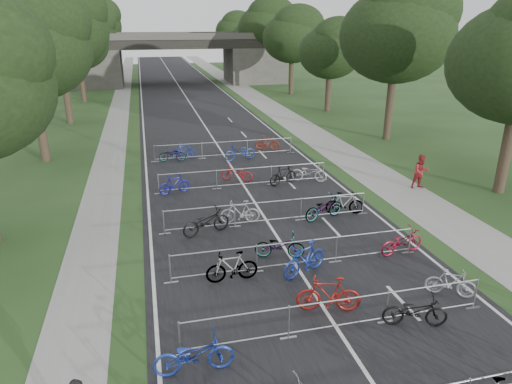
# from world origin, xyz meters

# --- Properties ---
(road) EXTENTS (11.00, 140.00, 0.01)m
(road) POSITION_xyz_m (0.00, 50.00, 0.01)
(road) COLOR black
(road) RESTS_ON ground
(sidewalk_right) EXTENTS (3.00, 140.00, 0.01)m
(sidewalk_right) POSITION_xyz_m (8.00, 50.00, 0.01)
(sidewalk_right) COLOR gray
(sidewalk_right) RESTS_ON ground
(sidewalk_left) EXTENTS (2.00, 140.00, 0.01)m
(sidewalk_left) POSITION_xyz_m (-7.50, 50.00, 0.01)
(sidewalk_left) COLOR gray
(sidewalk_left) RESTS_ON ground
(lane_markings) EXTENTS (0.12, 140.00, 0.00)m
(lane_markings) POSITION_xyz_m (0.00, 50.00, 0.00)
(lane_markings) COLOR silver
(lane_markings) RESTS_ON ground
(overpass_bridge) EXTENTS (31.00, 8.00, 7.05)m
(overpass_bridge) POSITION_xyz_m (0.00, 65.00, 3.53)
(overpass_bridge) COLOR #42413B
(overpass_bridge) RESTS_ON ground
(tree_left_1) EXTENTS (7.56, 7.56, 11.53)m
(tree_left_1) POSITION_xyz_m (-11.39, 27.93, 7.30)
(tree_left_1) COLOR #33261C
(tree_left_1) RESTS_ON ground
(tree_right_1) EXTENTS (8.18, 8.18, 12.47)m
(tree_right_1) POSITION_xyz_m (13.11, 27.93, 7.90)
(tree_right_1) COLOR #33261C
(tree_right_1) RESTS_ON ground
(tree_left_2) EXTENTS (8.40, 8.40, 12.81)m
(tree_left_2) POSITION_xyz_m (-11.39, 39.93, 8.12)
(tree_left_2) COLOR #33261C
(tree_left_2) RESTS_ON ground
(tree_right_2) EXTENTS (6.16, 6.16, 9.39)m
(tree_right_2) POSITION_xyz_m (13.11, 39.93, 5.95)
(tree_right_2) COLOR #33261C
(tree_right_2) RESTS_ON ground
(tree_left_3) EXTENTS (6.72, 6.72, 10.25)m
(tree_left_3) POSITION_xyz_m (-11.39, 51.93, 6.49)
(tree_left_3) COLOR #33261C
(tree_left_3) RESTS_ON ground
(tree_right_3) EXTENTS (7.17, 7.17, 10.93)m
(tree_right_3) POSITION_xyz_m (13.11, 51.93, 6.92)
(tree_right_3) COLOR #33261C
(tree_right_3) RESTS_ON ground
(tree_left_4) EXTENTS (7.56, 7.56, 11.53)m
(tree_left_4) POSITION_xyz_m (-11.39, 63.93, 7.30)
(tree_left_4) COLOR #33261C
(tree_left_4) RESTS_ON ground
(tree_right_4) EXTENTS (8.18, 8.18, 12.47)m
(tree_right_4) POSITION_xyz_m (13.11, 63.93, 7.90)
(tree_right_4) COLOR #33261C
(tree_right_4) RESTS_ON ground
(tree_left_5) EXTENTS (8.40, 8.40, 12.81)m
(tree_left_5) POSITION_xyz_m (-11.39, 75.93, 8.12)
(tree_left_5) COLOR #33261C
(tree_left_5) RESTS_ON ground
(tree_right_5) EXTENTS (6.16, 6.16, 9.39)m
(tree_right_5) POSITION_xyz_m (13.11, 75.93, 5.95)
(tree_right_5) COLOR #33261C
(tree_right_5) RESTS_ON ground
(tree_left_6) EXTENTS (6.72, 6.72, 10.25)m
(tree_left_6) POSITION_xyz_m (-11.39, 87.93, 6.49)
(tree_left_6) COLOR #33261C
(tree_left_6) RESTS_ON ground
(tree_right_6) EXTENTS (7.17, 7.17, 10.93)m
(tree_right_6) POSITION_xyz_m (13.11, 87.93, 6.92)
(tree_right_6) COLOR #33261C
(tree_right_6) RESTS_ON ground
(barrier_row_2) EXTENTS (9.70, 0.08, 1.10)m
(barrier_row_2) POSITION_xyz_m (0.00, 7.20, 0.55)
(barrier_row_2) COLOR #97999E
(barrier_row_2) RESTS_ON ground
(barrier_row_3) EXTENTS (9.70, 0.08, 1.10)m
(barrier_row_3) POSITION_xyz_m (0.00, 11.00, 0.55)
(barrier_row_3) COLOR #97999E
(barrier_row_3) RESTS_ON ground
(barrier_row_4) EXTENTS (9.70, 0.08, 1.10)m
(barrier_row_4) POSITION_xyz_m (0.00, 15.00, 0.55)
(barrier_row_4) COLOR #97999E
(barrier_row_4) RESTS_ON ground
(barrier_row_5) EXTENTS (9.70, 0.08, 1.10)m
(barrier_row_5) POSITION_xyz_m (0.00, 20.00, 0.55)
(barrier_row_5) COLOR #97999E
(barrier_row_5) RESTS_ON ground
(barrier_row_6) EXTENTS (9.70, 0.08, 1.10)m
(barrier_row_6) POSITION_xyz_m (0.00, 26.00, 0.55)
(barrier_row_6) COLOR #97999E
(barrier_row_6) RESTS_ON ground
(bike_8) EXTENTS (2.10, 0.76, 1.10)m
(bike_8) POSITION_xyz_m (-4.30, 6.49, 0.55)
(bike_8) COLOR navy
(bike_8) RESTS_ON ground
(bike_9) EXTENTS (2.09, 1.08, 1.21)m
(bike_9) POSITION_xyz_m (0.06, 8.16, 0.61)
(bike_9) COLOR maroon
(bike_9) RESTS_ON ground
(bike_10) EXTENTS (2.03, 1.19, 1.01)m
(bike_10) POSITION_xyz_m (2.28, 6.88, 0.50)
(bike_10) COLOR black
(bike_10) RESTS_ON ground
(bike_11) EXTENTS (1.62, 1.23, 0.97)m
(bike_11) POSITION_xyz_m (4.30, 8.00, 0.49)
(bike_11) COLOR gray
(bike_11) RESTS_ON ground
(bike_12) EXTENTS (1.86, 0.56, 1.11)m
(bike_12) POSITION_xyz_m (-2.51, 10.61, 0.56)
(bike_12) COLOR #97999E
(bike_12) RESTS_ON ground
(bike_13) EXTENTS (2.01, 1.16, 1.00)m
(bike_13) POSITION_xyz_m (-0.42, 11.85, 0.50)
(bike_13) COLOR #97999E
(bike_13) RESTS_ON ground
(bike_14) EXTENTS (2.10, 1.42, 1.23)m
(bike_14) POSITION_xyz_m (0.10, 10.45, 0.62)
(bike_14) COLOR navy
(bike_14) RESTS_ON ground
(bike_15) EXTENTS (2.00, 0.97, 1.01)m
(bike_15) POSITION_xyz_m (4.30, 11.05, 0.50)
(bike_15) COLOR maroon
(bike_15) RESTS_ON ground
(bike_16) EXTENTS (2.27, 1.35, 1.13)m
(bike_16) POSITION_xyz_m (-2.86, 14.60, 0.56)
(bike_16) COLOR black
(bike_16) RESTS_ON ground
(bike_17) EXTENTS (1.84, 0.78, 1.07)m
(bike_17) POSITION_xyz_m (-1.23, 15.34, 0.54)
(bike_17) COLOR #929399
(bike_17) RESTS_ON ground
(bike_18) EXTENTS (2.19, 1.33, 1.09)m
(bike_18) POSITION_xyz_m (2.58, 14.89, 0.54)
(bike_18) COLOR #97999E
(bike_18) RESTS_ON ground
(bike_19) EXTENTS (1.86, 0.88, 1.08)m
(bike_19) POSITION_xyz_m (3.76, 15.18, 0.54)
(bike_19) COLOR #97999E
(bike_19) RESTS_ON ground
(bike_20) EXTENTS (1.79, 0.94, 1.04)m
(bike_20) POSITION_xyz_m (-3.80, 19.83, 0.52)
(bike_20) COLOR navy
(bike_20) RESTS_ON ground
(bike_21) EXTENTS (1.95, 1.50, 0.99)m
(bike_21) POSITION_xyz_m (-0.22, 20.98, 0.49)
(bike_21) COLOR maroon
(bike_21) RESTS_ON ground
(bike_22) EXTENTS (1.88, 1.12, 1.09)m
(bike_22) POSITION_xyz_m (2.16, 19.81, 0.55)
(bike_22) COLOR black
(bike_22) RESTS_ON ground
(bike_23) EXTENTS (2.11, 1.49, 1.05)m
(bike_23) POSITION_xyz_m (3.75, 20.00, 0.53)
(bike_23) COLOR #A2A4A9
(bike_23) RESTS_ON ground
(bike_24) EXTENTS (1.75, 0.79, 0.89)m
(bike_24) POSITION_xyz_m (-3.49, 25.84, 0.45)
(bike_24) COLOR #97999E
(bike_24) RESTS_ON ground
(bike_25) EXTENTS (1.77, 0.85, 1.02)m
(bike_25) POSITION_xyz_m (-2.72, 26.36, 0.51)
(bike_25) COLOR navy
(bike_25) RESTS_ON ground
(bike_26) EXTENTS (2.21, 1.10, 1.11)m
(bike_26) POSITION_xyz_m (0.83, 25.07, 0.55)
(bike_26) COLOR navy
(bike_26) RESTS_ON ground
(bike_27) EXTENTS (1.80, 1.18, 1.05)m
(bike_27) POSITION_xyz_m (3.22, 26.99, 0.53)
(bike_27) COLOR maroon
(bike_27) RESTS_ON ground
(pedestrian_b) EXTENTS (0.92, 0.72, 1.87)m
(pedestrian_b) POSITION_xyz_m (9.20, 17.50, 0.94)
(pedestrian_b) COLOR maroon
(pedestrian_b) RESTS_ON ground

